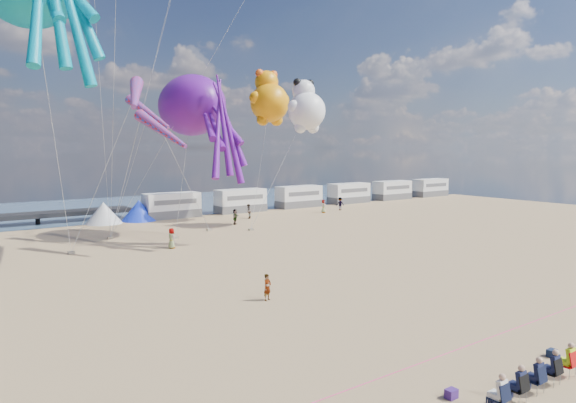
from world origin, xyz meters
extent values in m
plane|color=tan|center=(0.00, 0.00, 0.00)|extent=(120.00, 120.00, 0.00)
plane|color=#3B5570|center=(0.00, 55.00, 0.02)|extent=(120.00, 120.00, 0.00)
cube|color=silver|center=(6.00, 40.00, 1.50)|extent=(6.60, 2.50, 3.00)
cube|color=silver|center=(15.50, 40.00, 1.50)|extent=(6.60, 2.50, 3.00)
cube|color=silver|center=(25.00, 40.00, 1.50)|extent=(6.60, 2.50, 3.00)
cube|color=silver|center=(34.50, 40.00, 1.50)|extent=(6.60, 2.50, 3.00)
cube|color=silver|center=(44.00, 40.00, 1.50)|extent=(6.60, 2.50, 3.00)
cube|color=silver|center=(53.50, 40.00, 1.50)|extent=(6.60, 2.50, 3.00)
cone|color=white|center=(-2.00, 40.00, 1.20)|extent=(4.00, 4.00, 2.40)
cone|color=#1933CC|center=(2.00, 40.00, 1.20)|extent=(4.00, 4.00, 2.40)
cube|color=#3E1E72|center=(-4.17, -7.44, 0.16)|extent=(0.40, 0.30, 0.32)
cube|color=#121E3A|center=(2.02, -7.63, 0.15)|extent=(0.38, 0.28, 0.30)
cylinder|color=#F2338C|center=(0.00, -5.00, 0.02)|extent=(34.00, 0.03, 0.03)
imported|color=tan|center=(-3.07, 5.44, 0.74)|extent=(0.62, 0.50, 1.48)
imported|color=#7F6659|center=(-1.50, 22.36, 0.85)|extent=(0.48, 0.66, 1.70)
imported|color=#7F6659|center=(13.11, 34.11, 0.86)|extent=(0.95, 1.00, 1.72)
imported|color=#7F6659|center=(27.39, 33.95, 0.87)|extent=(1.01, 0.90, 1.74)
imported|color=#7F6659|center=(9.56, 31.04, 0.84)|extent=(0.99, 0.97, 1.68)
imported|color=#7F6659|center=(23.86, 33.16, 0.85)|extent=(0.72, 0.60, 1.70)
cube|color=gray|center=(-8.88, 24.79, 0.11)|extent=(0.50, 0.35, 0.22)
cube|color=gray|center=(0.57, 26.39, 0.11)|extent=(0.50, 0.35, 0.22)
cube|color=gray|center=(8.72, 26.36, 0.11)|extent=(0.50, 0.35, 0.22)
cube|color=gray|center=(5.19, 28.68, 0.11)|extent=(0.50, 0.35, 0.22)
cube|color=gray|center=(-4.34, 29.82, 0.11)|extent=(0.50, 0.35, 0.22)
camera|label=1|loc=(-18.20, -17.59, 8.37)|focal=32.00mm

